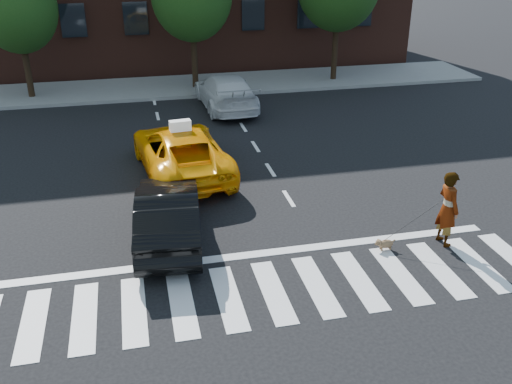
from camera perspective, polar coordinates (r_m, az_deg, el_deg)
ground at (r=12.67m, az=1.73°, el=-9.93°), size 120.00×120.00×0.00m
crosswalk at (r=12.67m, az=1.74°, el=-9.91°), size 13.00×2.40×0.01m
stop_line at (r=13.97m, az=0.09°, el=-6.22°), size 12.00×0.30×0.01m
sidewalk_far at (r=28.56m, az=-7.18°, el=10.46°), size 30.00×4.00×0.15m
taxi at (r=18.28m, az=-7.50°, el=4.08°), size 3.04×5.66×1.51m
black_sedan at (r=14.45m, az=-8.78°, el=-2.14°), size 1.90×4.47×1.44m
white_suv at (r=24.94m, az=-3.04°, el=10.02°), size 2.32×5.18×1.48m
woman at (r=14.75m, az=18.63°, el=-1.57°), size 0.53×0.75×1.94m
dog at (r=14.40m, az=12.71°, el=-5.06°), size 0.54×0.21×0.30m
taxi_sign at (r=17.78m, az=-7.59°, el=6.61°), size 0.67×0.34×0.32m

